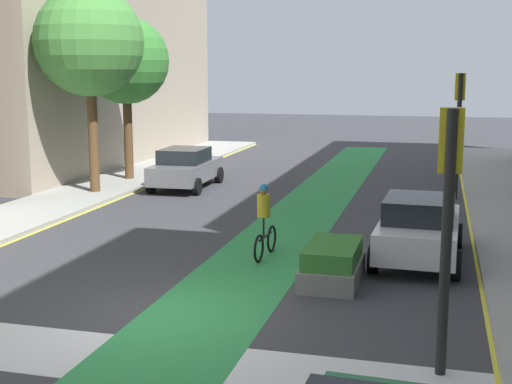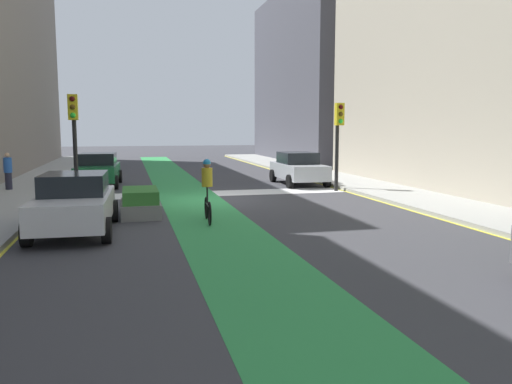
{
  "view_description": "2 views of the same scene",
  "coord_description": "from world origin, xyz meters",
  "views": [
    {
      "loc": [
        4.95,
        -11.57,
        4.53
      ],
      "look_at": [
        0.03,
        7.13,
        1.14
      ],
      "focal_mm": 48.81,
      "sensor_mm": 36.0,
      "label": 1
    },
    {
      "loc": [
        3.2,
        19.4,
        2.78
      ],
      "look_at": [
        0.1,
        6.97,
        1.17
      ],
      "focal_mm": 36.11,
      "sensor_mm": 36.0,
      "label": 2
    }
  ],
  "objects": [
    {
      "name": "curb_stripe_right",
      "position": [
        6.0,
        0.0,
        0.01
      ],
      "size": [
        0.16,
        60.0,
        0.01
      ],
      "primitive_type": "cube",
      "color": "yellow",
      "rests_on": "ground_plane"
    },
    {
      "name": "cyclist_in_lane",
      "position": [
        0.95,
        4.44,
        0.97
      ],
      "size": [
        0.32,
        1.73,
        1.86
      ],
      "color": "black",
      "rests_on": "ground_plane"
    },
    {
      "name": "car_white_right_far",
      "position": [
        4.6,
        5.19,
        0.8
      ],
      "size": [
        2.14,
        4.26,
        1.57
      ],
      "color": "silver",
      "rests_on": "ground_plane"
    },
    {
      "name": "car_silver_left_near",
      "position": [
        -4.89,
        -4.43,
        0.8
      ],
      "size": [
        2.06,
        4.22,
        1.57
      ],
      "color": "#B2B7BF",
      "rests_on": "ground_plane"
    },
    {
      "name": "traffic_signal_near_right",
      "position": [
        5.13,
        -1.17,
        2.81
      ],
      "size": [
        0.35,
        0.52,
        4.0
      ],
      "color": "black",
      "rests_on": "ground_plane"
    },
    {
      "name": "sidewalk_left",
      "position": [
        -7.5,
        0.0,
        0.07
      ],
      "size": [
        3.0,
        60.0,
        0.15
      ],
      "primitive_type": "cube",
      "color": "#9E9E99",
      "rests_on": "ground_plane"
    },
    {
      "name": "crosswalk_band",
      "position": [
        0.0,
        -2.0,
        0.0
      ],
      "size": [
        12.0,
        1.8,
        0.01
      ],
      "primitive_type": "cube",
      "color": "silver",
      "rests_on": "ground_plane"
    },
    {
      "name": "ground_plane",
      "position": [
        0.0,
        0.0,
        0.0
      ],
      "size": [
        120.0,
        120.0,
        0.0
      ],
      "primitive_type": "plane",
      "color": "#38383D"
    },
    {
      "name": "traffic_signal_near_left",
      "position": [
        -5.68,
        -1.44,
        2.69
      ],
      "size": [
        0.35,
        0.52,
        3.82
      ],
      "color": "black",
      "rests_on": "ground_plane"
    },
    {
      "name": "curb_stripe_left",
      "position": [
        -6.0,
        0.0,
        0.01
      ],
      "size": [
        0.16,
        60.0,
        0.01
      ],
      "primitive_type": "cube",
      "color": "yellow",
      "rests_on": "ground_plane"
    },
    {
      "name": "car_green_right_near",
      "position": [
        4.59,
        -6.05,
        0.8
      ],
      "size": [
        2.18,
        4.28,
        1.57
      ],
      "color": "#196033",
      "rests_on": "ground_plane"
    },
    {
      "name": "pedestrian_sidewalk_right_a",
      "position": [
        8.16,
        -4.29,
        0.94
      ],
      "size": [
        0.34,
        0.34,
        1.57
      ],
      "color": "#262638",
      "rests_on": "sidewalk_right"
    },
    {
      "name": "bike_lane_paint",
      "position": [
        0.85,
        0.0,
        0.0
      ],
      "size": [
        2.4,
        60.0,
        0.01
      ],
      "primitive_type": "cube",
      "color": "#2D8C47",
      "rests_on": "ground_plane"
    },
    {
      "name": "median_planter",
      "position": [
        2.85,
        2.91,
        0.4
      ],
      "size": [
        1.2,
        2.21,
        0.85
      ],
      "color": "slate",
      "rests_on": "ground_plane"
    },
    {
      "name": "sidewalk_right",
      "position": [
        7.5,
        0.0,
        0.07
      ],
      "size": [
        3.0,
        60.0,
        0.15
      ],
      "primitive_type": "cube",
      "color": "#9E9E99",
      "rests_on": "ground_plane"
    }
  ]
}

